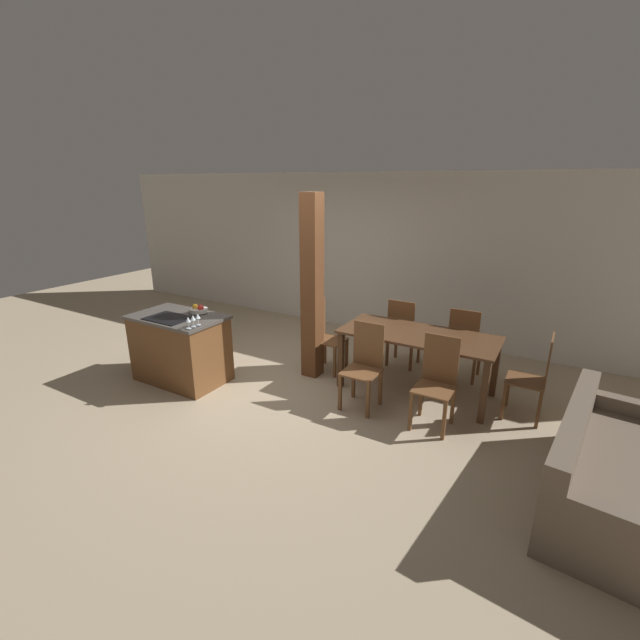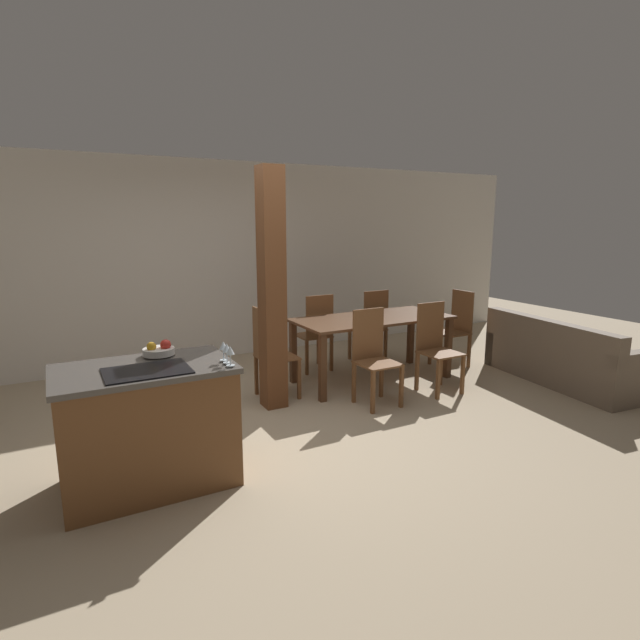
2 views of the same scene
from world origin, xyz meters
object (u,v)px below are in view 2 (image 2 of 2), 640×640
object	(u,v)px
wine_glass_far	(223,346)
fruit_bowl	(159,350)
wine_glass_middle	(227,349)
dining_chair_far_right	(371,325)
dining_chair_near_right	(436,346)
dining_chair_far_left	(316,332)
dining_chair_near_left	(374,356)
wine_glass_near	(230,351)
kitchen_island	(148,426)
dining_chair_head_end	(270,352)
timber_post	(272,291)
dining_chair_foot_end	(455,327)
dining_table	(372,326)
couch	(567,359)

from	to	relation	value
wine_glass_far	fruit_bowl	bearing A→B (deg)	134.95
wine_glass_middle	dining_chair_far_right	bearing A→B (deg)	38.28
dining_chair_near_right	dining_chair_far_left	distance (m)	1.55
dining_chair_near_left	wine_glass_near	bearing A→B (deg)	-153.78
kitchen_island	dining_chair_far_right	bearing A→B (deg)	30.39
dining_chair_near_left	dining_chair_head_end	xyz separation A→B (m)	(-0.90, 0.65, 0.00)
kitchen_island	dining_chair_head_end	size ratio (longest dim) A/B	1.22
wine_glass_near	kitchen_island	bearing A→B (deg)	150.20
wine_glass_middle	fruit_bowl	bearing A→B (deg)	129.80
fruit_bowl	timber_post	xyz separation A→B (m)	(1.27, 0.79, 0.27)
dining_chair_head_end	dining_chair_foot_end	xyz separation A→B (m)	(2.65, 0.00, 0.00)
dining_chair_foot_end	dining_chair_near_left	bearing A→B (deg)	-69.70
fruit_bowl	timber_post	distance (m)	1.52
fruit_bowl	dining_chair_far_left	bearing A→B (deg)	36.77
dining_table	dining_chair_far_left	distance (m)	0.79
wine_glass_middle	dining_chair_far_right	xyz separation A→B (m)	(2.69, 2.12, -0.50)
dining_chair_near_right	dining_chair_far_left	world-z (taller)	same
timber_post	wine_glass_near	bearing A→B (deg)	-123.68
wine_glass_middle	dining_chair_foot_end	xyz separation A→B (m)	(3.59, 1.48, -0.50)
dining_table	dining_chair_near_right	xyz separation A→B (m)	(0.42, -0.65, -0.16)
fruit_bowl	wine_glass_far	distance (m)	0.55
wine_glass_middle	dining_chair_near_right	size ratio (longest dim) A/B	0.14
dining_table	dining_chair_far_right	distance (m)	0.79
dining_chair_head_end	timber_post	world-z (taller)	timber_post
dining_chair_foot_end	timber_post	xyz separation A→B (m)	(-2.71, -0.23, 0.70)
kitchen_island	dining_chair_near_left	world-z (taller)	dining_chair_near_left
dining_chair_head_end	timber_post	distance (m)	0.74
wine_glass_near	wine_glass_far	distance (m)	0.15
kitchen_island	dining_chair_head_end	world-z (taller)	dining_chair_head_end
dining_table	timber_post	size ratio (longest dim) A/B	0.78
dining_chair_near_left	couch	size ratio (longest dim) A/B	0.50
wine_glass_near	dining_chair_far_left	xyz separation A→B (m)	(1.84, 2.20, -0.50)
dining_chair_foot_end	couch	world-z (taller)	dining_chair_foot_end
dining_chair_foot_end	timber_post	distance (m)	2.81
dining_table	dining_chair_far_right	xyz separation A→B (m)	(0.42, 0.65, -0.16)
dining_chair_head_end	couch	bearing A→B (deg)	-108.92
dining_chair_far_right	dining_chair_head_end	world-z (taller)	same
wine_glass_near	dining_chair_far_left	distance (m)	2.91
kitchen_island	couch	size ratio (longest dim) A/B	0.61
dining_chair_far_left	timber_post	bearing A→B (deg)	42.32
kitchen_island	dining_chair_far_right	xyz separation A→B (m)	(3.23, 1.89, 0.06)
wine_glass_middle	timber_post	size ratio (longest dim) A/B	0.06
dining_chair_foot_end	dining_chair_far_right	bearing A→B (deg)	-125.70
dining_chair_near_right	kitchen_island	bearing A→B (deg)	-169.46
fruit_bowl	dining_chair_head_end	size ratio (longest dim) A/B	0.23
dining_chair_head_end	couch	distance (m)	3.57
kitchen_island	dining_chair_near_left	xyz separation A→B (m)	(2.38, 0.60, 0.06)
kitchen_island	wine_glass_far	distance (m)	0.79
dining_chair_foot_end	dining_chair_head_end	bearing A→B (deg)	-90.00
kitchen_island	wine_glass_near	bearing A→B (deg)	-29.80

